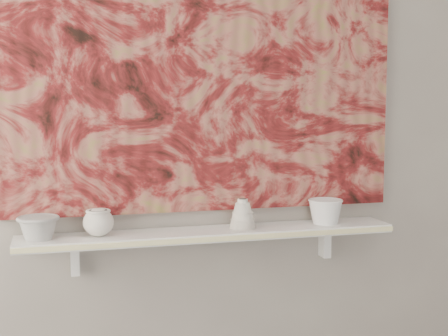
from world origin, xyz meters
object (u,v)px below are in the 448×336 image
object	(u,v)px
bowl_grey	(38,227)
bell_vessel	(243,213)
cup_cream	(98,222)
painting	(205,65)
bowl_white	(325,211)
shelf	(211,234)

from	to	relation	value
bowl_grey	bell_vessel	bearing A→B (deg)	0.00
cup_cream	painting	bearing A→B (deg)	11.16
bell_vessel	bowl_white	world-z (taller)	bell_vessel
shelf	painting	bearing A→B (deg)	90.00
painting	bowl_white	distance (m)	0.73
shelf	bowl_grey	size ratio (longest dim) A/B	9.68
bowl_grey	cup_cream	bearing A→B (deg)	0.00
painting	bowl_white	size ratio (longest dim) A/B	11.22
bell_vessel	painting	bearing A→B (deg)	146.83
bowl_grey	bowl_white	distance (m)	1.07
bell_vessel	cup_cream	bearing A→B (deg)	180.00
painting	cup_cream	bearing A→B (deg)	-168.84
cup_cream	bowl_white	xyz separation A→B (m)	(0.87, 0.00, -0.00)
bell_vessel	bowl_white	bearing A→B (deg)	0.00
bell_vessel	bowl_grey	bearing A→B (deg)	180.00
bowl_grey	cup_cream	world-z (taller)	cup_cream
bowl_grey	cup_cream	distance (m)	0.20
bowl_grey	cup_cream	size ratio (longest dim) A/B	1.34
shelf	bowl_white	distance (m)	0.47
cup_cream	bowl_white	world-z (taller)	cup_cream
shelf	bell_vessel	distance (m)	0.14
painting	bell_vessel	bearing A→B (deg)	-33.17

